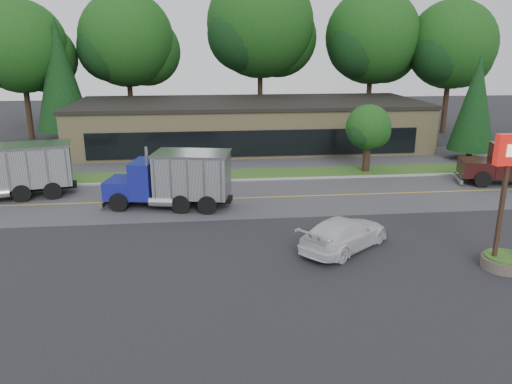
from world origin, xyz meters
TOP-DOWN VIEW (x-y plane):
  - ground at (0.00, 0.00)m, footprint 140.00×140.00m
  - road at (0.00, 9.00)m, footprint 60.00×8.00m
  - center_line at (0.00, 9.00)m, footprint 60.00×0.12m
  - curb at (0.00, 13.20)m, footprint 60.00×0.30m
  - grass_verge at (0.00, 15.00)m, footprint 60.00×3.40m
  - far_parking at (0.00, 20.00)m, footprint 60.00×7.00m
  - strip_mall at (2.00, 26.00)m, footprint 32.00×12.00m
  - bilo_sign at (10.50, -2.50)m, footprint 2.20×1.90m
  - tree_far_a at (-19.85, 32.12)m, footprint 9.62×9.05m
  - tree_far_b at (-9.84, 34.12)m, footprint 10.35×9.75m
  - tree_far_c at (4.18, 34.14)m, footprint 12.00×11.29m
  - tree_far_d at (16.16, 33.13)m, footprint 10.65×10.02m
  - tree_far_e at (24.15, 31.12)m, footprint 9.80×9.22m
  - evergreen_left at (-16.00, 30.00)m, footprint 5.25×5.25m
  - evergreen_right at (20.00, 18.00)m, footprint 3.81×3.81m
  - tree_verge at (10.05, 15.04)m, footprint 3.59×3.38m
  - dump_truck_red at (-14.60, 10.70)m, footprint 8.88×4.35m
  - dump_truck_blue at (-4.13, 7.69)m, footprint 7.72×3.99m
  - rally_car at (4.13, 0.39)m, footprint 5.43×5.06m

SIDE VIEW (x-z plane):
  - ground at x=0.00m, z-range 0.00..0.00m
  - road at x=0.00m, z-range -0.01..0.01m
  - center_line at x=0.00m, z-range 0.00..0.00m
  - curb at x=0.00m, z-range -0.06..0.06m
  - grass_verge at x=0.00m, z-range -0.01..0.01m
  - far_parking at x=0.00m, z-range -0.01..0.01m
  - rally_car at x=4.13m, z-range 0.00..1.54m
  - dump_truck_blue at x=-4.13m, z-range 0.12..3.48m
  - dump_truck_red at x=-14.60m, z-range 0.13..3.49m
  - strip_mall at x=2.00m, z-range 0.00..4.00m
  - bilo_sign at x=10.50m, z-range -0.95..5.00m
  - tree_verge at x=10.05m, z-range 0.69..5.82m
  - evergreen_right at x=20.00m, z-range 0.43..9.07m
  - evergreen_left at x=-16.00m, z-range 0.59..12.53m
  - tree_far_a at x=-19.85m, z-range 1.90..15.61m
  - tree_far_e at x=24.15m, z-range 1.93..15.91m
  - tree_far_b at x=-9.84m, z-range 2.04..16.81m
  - tree_far_d at x=16.16m, z-range 2.10..17.29m
  - tree_far_c at x=4.18m, z-range 2.37..19.48m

